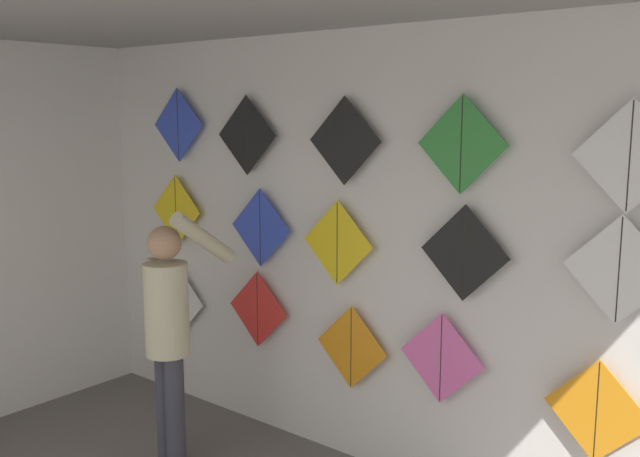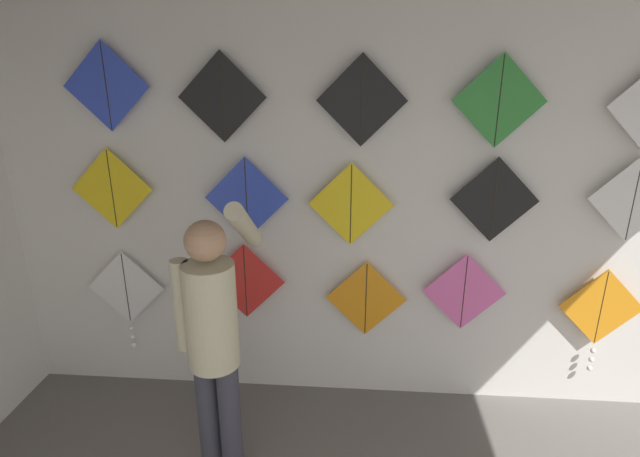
# 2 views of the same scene
# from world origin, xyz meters

# --- Properties ---
(back_panel) EXTENTS (5.60, 0.06, 2.80)m
(back_panel) POSITION_xyz_m (0.00, 3.59, 1.40)
(back_panel) COLOR silver
(back_panel) RESTS_ON ground
(shopkeeper) EXTENTS (0.42, 0.55, 1.71)m
(shopkeeper) POSITION_xyz_m (-0.76, 2.69, 0.96)
(shopkeeper) COLOR #383842
(shopkeeper) RESTS_ON ground
(kite_0) EXTENTS (0.55, 0.04, 0.76)m
(kite_0) POSITION_xyz_m (-1.64, 3.50, 0.77)
(kite_0) COLOR white
(kite_1) EXTENTS (0.55, 0.01, 0.55)m
(kite_1) POSITION_xyz_m (-0.77, 3.50, 0.89)
(kite_1) COLOR red
(kite_2) EXTENTS (0.55, 0.01, 0.55)m
(kite_2) POSITION_xyz_m (0.07, 3.50, 0.79)
(kite_2) COLOR orange
(kite_3) EXTENTS (0.55, 0.01, 0.55)m
(kite_3) POSITION_xyz_m (0.72, 3.50, 0.86)
(kite_3) COLOR pink
(kite_4) EXTENTS (0.55, 0.04, 0.76)m
(kite_4) POSITION_xyz_m (1.63, 3.50, 0.74)
(kite_4) COLOR orange
(kite_5) EXTENTS (0.55, 0.01, 0.55)m
(kite_5) POSITION_xyz_m (-1.64, 3.50, 1.53)
(kite_5) COLOR yellow
(kite_6) EXTENTS (0.55, 0.01, 0.55)m
(kite_6) POSITION_xyz_m (-0.74, 3.50, 1.49)
(kite_6) COLOR blue
(kite_7) EXTENTS (0.55, 0.01, 0.55)m
(kite_7) POSITION_xyz_m (-0.05, 3.50, 1.46)
(kite_7) COLOR yellow
(kite_8) EXTENTS (0.55, 0.01, 0.55)m
(kite_8) POSITION_xyz_m (0.85, 3.50, 1.51)
(kite_8) COLOR black
(kite_9) EXTENTS (0.55, 0.01, 0.55)m
(kite_9) POSITION_xyz_m (1.69, 3.50, 1.53)
(kite_9) COLOR white
(kite_10) EXTENTS (0.55, 0.01, 0.55)m
(kite_10) POSITION_xyz_m (-1.58, 3.50, 2.19)
(kite_10) COLOR blue
(kite_11) EXTENTS (0.55, 0.01, 0.55)m
(kite_11) POSITION_xyz_m (-0.86, 3.50, 2.13)
(kite_11) COLOR black
(kite_12) EXTENTS (0.55, 0.01, 0.55)m
(kite_12) POSITION_xyz_m (-0.00, 3.50, 2.11)
(kite_12) COLOR black
(kite_13) EXTENTS (0.55, 0.01, 0.55)m
(kite_13) POSITION_xyz_m (0.81, 3.50, 2.12)
(kite_13) COLOR #338C38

